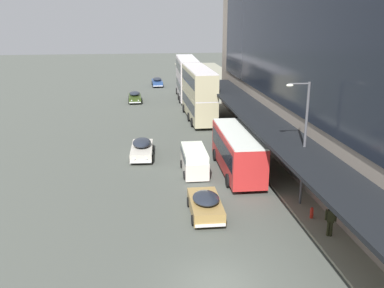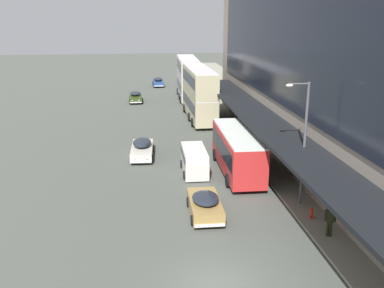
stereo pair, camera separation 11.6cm
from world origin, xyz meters
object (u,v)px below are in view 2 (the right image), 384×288
(transit_bus_kerbside_rear, at_px, (188,77))
(street_lamp, at_px, (302,136))
(transit_bus_kerbside_far, at_px, (199,92))
(sedan_far_back, at_px, (158,82))
(sedan_second_mid, at_px, (135,97))
(fire_hydrant, at_px, (311,213))
(transit_bus_kerbside_front, at_px, (237,150))
(sedan_second_near, at_px, (142,148))
(vw_van, at_px, (194,159))
(sedan_lead_near, at_px, (205,204))
(pedestrian_at_kerb, at_px, (330,219))

(transit_bus_kerbside_rear, height_order, street_lamp, street_lamp)
(transit_bus_kerbside_far, bearing_deg, street_lamp, -82.95)
(sedan_far_back, bearing_deg, sedan_second_mid, -105.94)
(fire_hydrant, bearing_deg, transit_bus_kerbside_front, 107.37)
(sedan_far_back, xyz_separation_m, sedan_second_near, (-3.20, -37.78, 0.01))
(sedan_second_mid, distance_m, vw_van, 29.15)
(sedan_second_near, bearing_deg, vw_van, -47.72)
(transit_bus_kerbside_far, distance_m, sedan_lead_near, 25.21)
(sedan_lead_near, bearing_deg, street_lamp, 5.51)
(sedan_second_mid, bearing_deg, sedan_lead_near, -83.21)
(transit_bus_kerbside_front, height_order, vw_van, transit_bus_kerbside_front)
(pedestrian_at_kerb, relative_size, fire_hydrant, 2.65)
(sedan_lead_near, bearing_deg, pedestrian_at_kerb, -29.98)
(transit_bus_kerbside_front, bearing_deg, transit_bus_kerbside_rear, 90.55)
(sedan_far_back, height_order, fire_hydrant, sedan_far_back)
(transit_bus_kerbside_rear, distance_m, street_lamp, 37.36)
(transit_bus_kerbside_rear, height_order, pedestrian_at_kerb, transit_bus_kerbside_rear)
(sedan_second_near, distance_m, pedestrian_at_kerb, 18.46)
(pedestrian_at_kerb, relative_size, street_lamp, 0.24)
(transit_bus_kerbside_rear, bearing_deg, sedan_far_back, 107.72)
(sedan_lead_near, distance_m, sedan_second_near, 12.40)
(transit_bus_kerbside_rear, relative_size, vw_van, 2.36)
(transit_bus_kerbside_front, bearing_deg, sedan_lead_near, -117.20)
(sedan_second_near, height_order, fire_hydrant, sedan_second_near)
(transit_bus_kerbside_front, xyz_separation_m, sedan_second_mid, (-7.89, 29.29, -1.17))
(transit_bus_kerbside_front, xyz_separation_m, pedestrian_at_kerb, (2.77, -10.61, -0.71))
(transit_bus_kerbside_front, height_order, fire_hydrant, transit_bus_kerbside_front)
(sedan_second_mid, bearing_deg, vw_van, -80.91)
(transit_bus_kerbside_far, bearing_deg, vw_van, -99.24)
(transit_bus_kerbside_rear, distance_m, sedan_lead_near, 38.04)
(transit_bus_kerbside_front, distance_m, pedestrian_at_kerb, 10.99)
(pedestrian_at_kerb, bearing_deg, sedan_second_mid, 104.95)
(sedan_lead_near, bearing_deg, transit_bus_kerbside_rear, 85.04)
(pedestrian_at_kerb, bearing_deg, street_lamp, 92.84)
(pedestrian_at_kerb, height_order, fire_hydrant, pedestrian_at_kerb)
(transit_bus_kerbside_rear, distance_m, vw_van, 30.57)
(transit_bus_kerbside_rear, bearing_deg, fire_hydrant, -85.73)
(vw_van, relative_size, fire_hydrant, 6.53)
(sedan_second_near, xyz_separation_m, fire_hydrant, (9.90, -13.31, -0.26))
(transit_bus_kerbside_front, relative_size, street_lamp, 1.16)
(vw_van, height_order, street_lamp, street_lamp)
(transit_bus_kerbside_far, height_order, pedestrian_at_kerb, transit_bus_kerbside_far)
(sedan_second_mid, bearing_deg, sedan_far_back, 74.06)
(sedan_second_mid, height_order, fire_hydrant, sedan_second_mid)
(transit_bus_kerbside_front, distance_m, sedan_second_mid, 30.36)
(transit_bus_kerbside_rear, xyz_separation_m, sedan_lead_near, (-3.28, -37.81, -2.44))
(sedan_far_back, bearing_deg, fire_hydrant, -82.52)
(sedan_second_mid, distance_m, sedan_second_near, 24.41)
(street_lamp, bearing_deg, transit_bus_kerbside_front, 111.87)
(sedan_second_near, bearing_deg, sedan_lead_near, -72.69)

